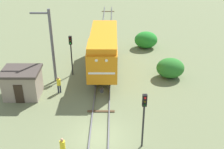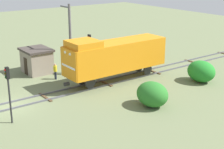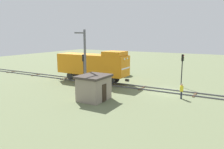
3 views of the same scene
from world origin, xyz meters
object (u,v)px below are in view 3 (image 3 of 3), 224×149
object	(u,v)px
traffic_signal_mid	(84,65)
catenary_mast	(85,59)
worker_by_signal	(105,84)
relay_hut	(94,87)
traffic_signal_near	(182,65)
locomotive	(93,64)
worker_near_track	(182,90)

from	to	relation	value
traffic_signal_mid	catenary_mast	distance (m)	2.39
worker_by_signal	relay_hut	xyz separation A→B (m)	(-3.30, -0.57, 0.40)
traffic_signal_near	traffic_signal_mid	size ratio (longest dim) A/B	1.00
locomotive	catenary_mast	xyz separation A→B (m)	(-5.06, -2.24, 1.29)
traffic_signal_mid	relay_hut	distance (m)	6.22
traffic_signal_mid	catenary_mast	bearing A→B (deg)	-139.86
traffic_signal_near	relay_hut	bearing A→B (deg)	146.72
traffic_signal_mid	traffic_signal_near	bearing A→B (deg)	-59.90
traffic_signal_near	worker_near_track	distance (m)	6.10
catenary_mast	relay_hut	distance (m)	4.67
locomotive	traffic_signal_near	bearing A→B (deg)	-75.32
worker_near_track	relay_hut	bearing A→B (deg)	-148.88
locomotive	traffic_signal_mid	world-z (taller)	locomotive
traffic_signal_mid	worker_near_track	size ratio (longest dim) A/B	2.63
worker_by_signal	catenary_mast	size ratio (longest dim) A/B	0.22
traffic_signal_near	worker_by_signal	distance (m)	10.80
traffic_signal_near	catenary_mast	size ratio (longest dim) A/B	0.58
traffic_signal_near	worker_by_signal	size ratio (longest dim) A/B	2.63
locomotive	worker_near_track	bearing A→B (deg)	-100.14
worker_by_signal	relay_hut	size ratio (longest dim) A/B	0.49
worker_near_track	locomotive	bearing A→B (deg)	169.18
locomotive	catenary_mast	distance (m)	5.68
traffic_signal_mid	worker_near_track	bearing A→B (deg)	-85.46
traffic_signal_mid	worker_by_signal	distance (m)	4.41
traffic_signal_near	relay_hut	xyz separation A→B (m)	(-10.70, 7.02, -1.70)
traffic_signal_mid	catenary_mast	xyz separation A→B (m)	(-1.66, -1.40, 0.98)
locomotive	relay_hut	xyz separation A→B (m)	(-7.50, -5.19, -1.38)
worker_near_track	catenary_mast	distance (m)	11.90
worker_near_track	traffic_signal_mid	bearing A→B (deg)	-176.13
traffic_signal_near	relay_hut	world-z (taller)	traffic_signal_near
catenary_mast	locomotive	bearing A→B (deg)	23.82
traffic_signal_mid	worker_by_signal	xyz separation A→B (m)	(-0.80, -3.79, -2.09)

